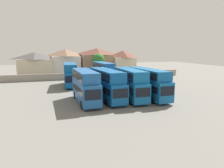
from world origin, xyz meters
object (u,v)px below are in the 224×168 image
bus_4 (148,82)px  tree_left_of_lot (98,60)px  bus_8 (117,76)px  bus_7 (103,72)px  house_terrace_right (97,61)px  bus_2 (107,83)px  house_terrace_left (35,65)px  house_terrace_far_right (123,62)px  house_terrace_centre (66,62)px  bus_6 (90,77)px  bus_3 (130,82)px  bus_1 (85,85)px  bus_5 (70,73)px

bus_4 → tree_left_of_lot: 27.99m
bus_8 → tree_left_of_lot: size_ratio=1.64×
bus_7 → house_terrace_right: house_terrace_right is taller
bus_2 → bus_4: 7.03m
tree_left_of_lot → house_terrace_left: bearing=164.2°
house_terrace_left → house_terrace_right: house_terrace_right is taller
bus_7 → house_terrace_left: size_ratio=1.06×
house_terrace_far_right → house_terrace_centre: bearing=175.7°
bus_6 → bus_8: (6.45, -0.06, 0.01)m
bus_4 → house_terrace_centre: 35.79m
house_terrace_far_right → bus_6: bearing=-129.1°
bus_2 → bus_8: (6.71, 14.39, -0.80)m
bus_3 → house_terrace_right: size_ratio=0.99×
bus_1 → tree_left_of_lot: bearing=161.4°
bus_1 → tree_left_of_lot: size_ratio=1.47×
bus_6 → tree_left_of_lot: 14.10m
bus_5 → bus_8: 10.89m
bus_6 → bus_7: bearing=89.7°
bus_1 → tree_left_of_lot: tree_left_of_lot is taller
bus_4 → bus_5: bus_5 is taller
house_terrace_left → house_terrace_far_right: house_terrace_far_right is taller
bus_6 → tree_left_of_lot: tree_left_of_lot is taller
bus_2 → house_terrace_centre: bearing=-178.1°
bus_3 → house_terrace_left: house_terrace_left is taller
bus_6 → house_terrace_centre: size_ratio=1.30×
bus_4 → bus_5: (-11.13, 15.60, 0.07)m
bus_1 → house_terrace_centre: house_terrace_centre is taller
bus_8 → house_terrace_centre: size_ratio=1.30×
bus_6 → house_terrace_left: 21.68m
house_terrace_centre → tree_left_of_lot: (8.80, -6.36, 0.86)m
bus_5 → bus_8: (10.84, -0.58, -0.86)m
bus_3 → bus_5: size_ratio=1.02×
bus_8 → house_terrace_centre: 21.81m
bus_8 → house_terrace_left: bearing=-129.3°
house_terrace_right → bus_2: bearing=-100.8°
bus_2 → bus_7: bearing=162.9°
bus_1 → house_terrace_centre: size_ratio=1.17×
house_terrace_centre → tree_left_of_lot: bearing=-35.9°
tree_left_of_lot → bus_2: bearing=-101.2°
bus_8 → bus_7: bearing=-89.1°
bus_2 → house_terrace_left: size_ratio=1.13×
bus_2 → bus_8: size_ratio=0.97×
bus_4 → bus_8: bus_4 is taller
house_terrace_far_right → bus_3: bearing=-108.4°
bus_2 → tree_left_of_lot: size_ratio=1.60×
bus_5 → house_terrace_right: bearing=155.1°
house_terrace_far_right → tree_left_of_lot: (-9.33, -5.00, 1.09)m
bus_1 → house_terrace_left: (-8.53, 32.81, 0.92)m
bus_6 → house_terrace_far_right: size_ratio=1.46×
bus_5 → house_terrace_far_right: size_ratio=1.35×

